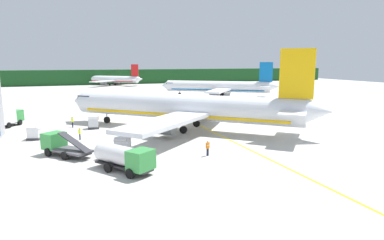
# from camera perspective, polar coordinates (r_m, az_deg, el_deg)

# --- Properties ---
(ground) EXTENTS (240.00, 320.00, 0.20)m
(ground) POSITION_cam_1_polar(r_m,az_deg,el_deg) (79.75, -0.99, 2.66)
(ground) COLOR #B7B5AD
(distant_treeline) EXTENTS (216.00, 6.00, 6.64)m
(distant_treeline) POSITION_cam_1_polar(r_m,az_deg,el_deg) (158.55, -10.88, 7.41)
(distant_treeline) COLOR #19471E
(distant_treeline) RESTS_ON ground
(airliner_foreground) EXTENTS (33.11, 31.18, 11.90)m
(airliner_foreground) POSITION_cam_1_polar(r_m,az_deg,el_deg) (49.42, -1.31, 2.17)
(airliner_foreground) COLOR silver
(airliner_foreground) RESTS_ON ground
(airliner_mid_apron) EXTENTS (30.86, 26.30, 10.09)m
(airliner_mid_apron) POSITION_cam_1_polar(r_m,az_deg,el_deg) (98.08, 4.68, 5.77)
(airliner_mid_apron) COLOR white
(airliner_mid_apron) RESTS_ON ground
(airliner_far_taxiway) EXTENTS (25.57, 23.81, 9.14)m
(airliner_far_taxiway) POSITION_cam_1_polar(r_m,az_deg,el_deg) (149.12, -13.90, 6.87)
(airliner_far_taxiway) COLOR white
(airliner_far_taxiway) RESTS_ON ground
(airliner_distant) EXTENTS (19.25, 23.25, 6.63)m
(airliner_distant) POSITION_cam_1_polar(r_m,az_deg,el_deg) (184.15, -12.70, 7.24)
(airliner_distant) COLOR silver
(airliner_distant) RESTS_ON ground
(service_truck_fuel) EXTENTS (5.50, 5.94, 2.60)m
(service_truck_fuel) POSITION_cam_1_polar(r_m,az_deg,el_deg) (39.16, -21.89, -3.95)
(service_truck_fuel) COLOR #338C3F
(service_truck_fuel) RESTS_ON ground
(service_truck_catering) EXTENTS (5.21, 6.28, 2.40)m
(service_truck_catering) POSITION_cam_1_polar(r_m,az_deg,el_deg) (31.51, -11.66, -6.32)
(service_truck_catering) COLOR #338C3F
(service_truck_catering) RESTS_ON ground
(service_truck_pushback) EXTENTS (4.75, 5.99, 2.87)m
(service_truck_pushback) POSITION_cam_1_polar(r_m,az_deg,el_deg) (59.56, -29.65, 0.44)
(service_truck_pushback) COLOR #338C3F
(service_truck_pushback) RESTS_ON ground
(cargo_container_near) EXTENTS (2.10, 2.10, 1.83)m
(cargo_container_near) POSITION_cam_1_polar(r_m,az_deg,el_deg) (48.36, -25.61, -2.04)
(cargo_container_near) COLOR #333338
(cargo_container_near) RESTS_ON ground
(cargo_container_mid) EXTENTS (1.76, 1.76, 2.03)m
(cargo_container_mid) POSITION_cam_1_polar(r_m,az_deg,el_deg) (52.84, -16.75, -0.40)
(cargo_container_mid) COLOR #333338
(cargo_container_mid) RESTS_ON ground
(cargo_container_far) EXTENTS (2.30, 2.30, 2.01)m
(cargo_container_far) POSITION_cam_1_polar(r_m,az_deg,el_deg) (37.60, -11.95, -4.36)
(cargo_container_far) COLOR #333338
(cargo_container_far) RESTS_ON ground
(crew_marshaller) EXTENTS (0.57, 0.42, 1.70)m
(crew_marshaller) POSITION_cam_1_polar(r_m,az_deg,el_deg) (36.03, 2.74, -4.69)
(crew_marshaller) COLOR #191E33
(crew_marshaller) RESTS_ON ground
(crew_loader_left) EXTENTS (0.34, 0.61, 1.63)m
(crew_loader_left) POSITION_cam_1_polar(r_m,az_deg,el_deg) (45.79, -18.92, -2.10)
(crew_loader_left) COLOR #191E33
(crew_loader_left) RESTS_ON ground
(crew_loader_right) EXTENTS (0.51, 0.46, 1.65)m
(crew_loader_right) POSITION_cam_1_polar(r_m,az_deg,el_deg) (55.95, -16.15, 0.20)
(crew_loader_right) COLOR #191E33
(crew_loader_right) RESTS_ON ground
(crew_supervisor) EXTENTS (0.34, 0.61, 1.77)m
(crew_supervisor) POSITION_cam_1_polar(r_m,az_deg,el_deg) (54.70, -20.06, -0.16)
(crew_supervisor) COLOR #191E33
(crew_supervisor) RESTS_ON ground
(apron_guide_line) EXTENTS (0.30, 60.00, 0.01)m
(apron_guide_line) POSITION_cam_1_polar(r_m,az_deg,el_deg) (47.03, 4.43, -2.45)
(apron_guide_line) COLOR yellow
(apron_guide_line) RESTS_ON ground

